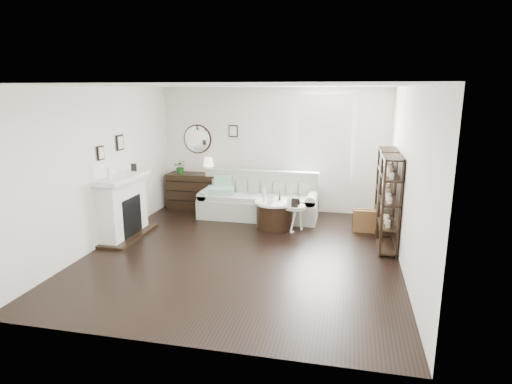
% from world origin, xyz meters
% --- Properties ---
extents(room, '(5.50, 5.50, 5.50)m').
position_xyz_m(room, '(0.73, 2.70, 1.60)').
color(room, black).
rests_on(room, ground).
extents(fireplace, '(0.50, 1.40, 1.84)m').
position_xyz_m(fireplace, '(-2.32, 0.30, 0.54)').
color(fireplace, white).
rests_on(fireplace, ground).
extents(shelf_unit_far, '(0.30, 0.80, 1.60)m').
position_xyz_m(shelf_unit_far, '(2.33, 1.55, 0.80)').
color(shelf_unit_far, black).
rests_on(shelf_unit_far, ground).
extents(shelf_unit_near, '(0.30, 0.80, 1.60)m').
position_xyz_m(shelf_unit_near, '(2.33, 0.65, 0.80)').
color(shelf_unit_near, black).
rests_on(shelf_unit_near, ground).
extents(sofa, '(2.47, 0.85, 0.96)m').
position_xyz_m(sofa, '(-0.18, 2.08, 0.32)').
color(sofa, '#9FA694').
rests_on(sofa, ground).
extents(quilt, '(0.63, 0.55, 0.14)m').
position_xyz_m(quilt, '(-0.99, 1.95, 0.56)').
color(quilt, '#2A9B6E').
rests_on(quilt, sofa).
extents(suitcase, '(0.64, 0.22, 0.43)m').
position_xyz_m(suitcase, '(2.09, 1.57, 0.21)').
color(suitcase, brown).
rests_on(suitcase, ground).
extents(dresser, '(1.19, 0.51, 0.80)m').
position_xyz_m(dresser, '(-1.76, 2.47, 0.40)').
color(dresser, black).
rests_on(dresser, ground).
extents(table_lamp, '(0.31, 0.31, 0.38)m').
position_xyz_m(table_lamp, '(-1.41, 2.47, 0.99)').
color(table_lamp, '#F2E8CC').
rests_on(table_lamp, dresser).
extents(potted_plant, '(0.34, 0.32, 0.31)m').
position_xyz_m(potted_plant, '(-2.06, 2.42, 0.95)').
color(potted_plant, '#195819').
rests_on(potted_plant, dresser).
extents(drum_table, '(0.77, 0.77, 0.54)m').
position_xyz_m(drum_table, '(0.28, 1.40, 0.27)').
color(drum_table, black).
rests_on(drum_table, ground).
extents(pedestal_table, '(0.42, 0.42, 0.50)m').
position_xyz_m(pedestal_table, '(0.67, 1.30, 0.46)').
color(pedestal_table, white).
rests_on(pedestal_table, ground).
extents(eiffel_drum, '(0.14, 0.14, 0.20)m').
position_xyz_m(eiffel_drum, '(0.36, 1.45, 0.64)').
color(eiffel_drum, black).
rests_on(eiffel_drum, drum_table).
extents(bottle_drum, '(0.07, 0.07, 0.30)m').
position_xyz_m(bottle_drum, '(0.08, 1.31, 0.69)').
color(bottle_drum, silver).
rests_on(bottle_drum, drum_table).
extents(card_frame_drum, '(0.14, 0.09, 0.18)m').
position_xyz_m(card_frame_drum, '(0.22, 1.21, 0.63)').
color(card_frame_drum, white).
rests_on(card_frame_drum, drum_table).
extents(eiffel_ped, '(0.15, 0.15, 0.20)m').
position_xyz_m(eiffel_ped, '(0.75, 1.33, 0.60)').
color(eiffel_ped, black).
rests_on(eiffel_ped, pedestal_table).
extents(flask_ped, '(0.15, 0.15, 0.29)m').
position_xyz_m(flask_ped, '(0.60, 1.32, 0.64)').
color(flask_ped, silver).
rests_on(flask_ped, pedestal_table).
extents(card_frame_ped, '(0.13, 0.07, 0.17)m').
position_xyz_m(card_frame_ped, '(0.69, 1.19, 0.59)').
color(card_frame_ped, black).
rests_on(card_frame_ped, pedestal_table).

